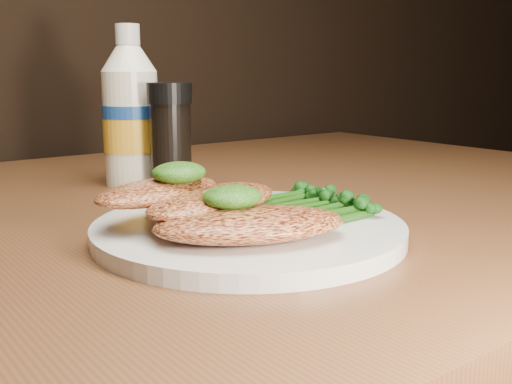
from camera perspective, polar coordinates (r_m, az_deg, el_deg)
plate at (r=0.50m, az=-0.69°, el=-3.59°), size 0.26×0.26×0.01m
chicken_front at (r=0.45m, az=-0.55°, el=-3.08°), size 0.16×0.13×0.02m
chicken_mid at (r=0.49m, az=-4.06°, el=-0.84°), size 0.15×0.11×0.02m
chicken_back at (r=0.50m, az=-9.23°, el=0.06°), size 0.13×0.09×0.02m
pesto_front at (r=0.46m, az=-2.27°, el=-0.47°), size 0.05×0.05×0.02m
pesto_back at (r=0.50m, az=-7.36°, el=1.85°), size 0.06×0.05×0.02m
broccolini_bundle at (r=0.52m, az=3.70°, el=-1.11°), size 0.13×0.11×0.02m
mayo_bottle at (r=0.73m, az=-11.87°, el=8.00°), size 0.07×0.07×0.19m
pepper_grinder at (r=0.69m, az=-8.14°, el=5.16°), size 0.05×0.05×0.12m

